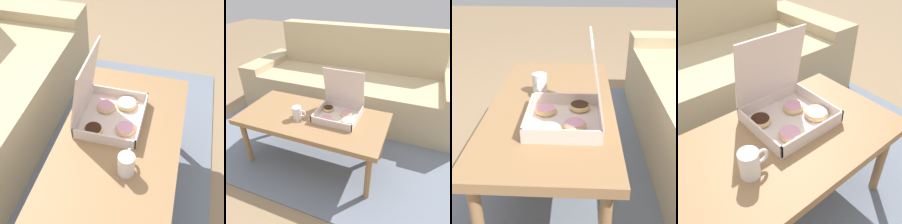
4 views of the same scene
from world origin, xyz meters
TOP-DOWN VIEW (x-y plane):
  - ground_plane at (0.00, 0.00)m, footprint 12.00×12.00m
  - area_rug at (0.00, 0.30)m, footprint 2.56×1.95m
  - coffee_table at (0.00, -0.17)m, footprint 1.18×0.56m
  - pastry_box at (0.19, -0.08)m, footprint 0.33×0.30m
  - coffee_mug at (-0.09, -0.24)m, footprint 0.11×0.07m

SIDE VIEW (x-z plane):
  - ground_plane at x=0.00m, z-range 0.00..0.00m
  - area_rug at x=0.00m, z-range 0.00..0.01m
  - coffee_table at x=0.00m, z-range 0.19..0.65m
  - coffee_mug at x=-0.09m, z-range 0.46..0.57m
  - pastry_box at x=0.19m, z-range 0.35..0.70m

